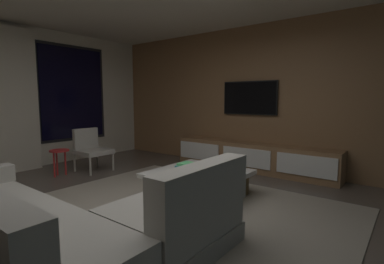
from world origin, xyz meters
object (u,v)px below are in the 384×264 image
Objects in this scene: coffee_table at (199,184)px; side_stool at (59,155)px; accent_chair_near_window at (91,147)px; book_stack_on_coffee_table at (186,167)px; media_console at (254,158)px; mounted_tv at (250,98)px; sectional_couch at (57,229)px.

side_stool is (-0.58, 2.56, 0.19)m from coffee_table.
side_stool is at bearing 172.99° from accent_chair_near_window.
media_console is at bearing -2.85° from book_stack_on_coffee_table.
book_stack_on_coffee_table is at bearing -92.14° from accent_chair_near_window.
side_stool is (-0.57, 0.07, -0.06)m from accent_chair_near_window.
book_stack_on_coffee_table reaches higher than side_stool.
media_console is (1.80, -2.44, -0.18)m from accent_chair_near_window.
coffee_table is at bearing -178.32° from media_console.
mounted_tv is at bearing -48.54° from accent_chair_near_window.
sectional_couch is 9.08× the size of book_stack_on_coffee_table.
mounted_tv is (2.07, 0.10, 0.93)m from book_stack_on_coffee_table.
coffee_table is 1.79m from media_console.
book_stack_on_coffee_table is at bearing -177.12° from mounted_tv.
mounted_tv is (1.98, -2.24, 0.92)m from accent_chair_near_window.
side_stool is 0.15× the size of media_console.
sectional_couch is at bearing -174.53° from book_stack_on_coffee_table.
mounted_tv is at bearing 2.88° from book_stack_on_coffee_table.
mounted_tv is at bearing 7.24° from coffee_table.
book_stack_on_coffee_table is at bearing 177.15° from media_console.
book_stack_on_coffee_table is 0.60× the size of side_stool.
coffee_table is 2.50m from accent_chair_near_window.
book_stack_on_coffee_table is (-0.09, 0.15, 0.23)m from coffee_table.
coffee_table is at bearing -57.11° from book_stack_on_coffee_table.
mounted_tv reaches higher than sectional_couch.
media_console is (3.77, 0.09, -0.04)m from sectional_couch.
coffee_table is 2.63m from side_stool.
book_stack_on_coffee_table is 1.90m from media_console.
sectional_couch is at bearing -118.32° from side_stool.
media_console is at bearing -132.44° from mounted_tv.
sectional_couch reaches higher than coffee_table.
book_stack_on_coffee_table is 0.35× the size of accent_chair_near_window.
media_console is (1.79, 0.05, 0.06)m from coffee_table.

